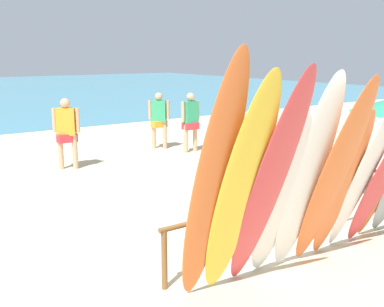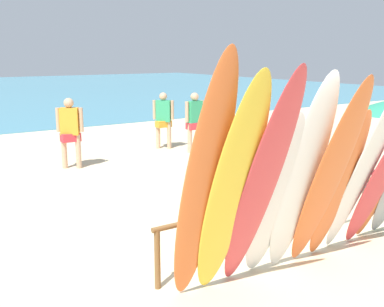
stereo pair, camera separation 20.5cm
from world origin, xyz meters
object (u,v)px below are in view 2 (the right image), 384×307
object	(u,v)px
surfboard_rack	(290,206)
surfboard_orange_0	(203,186)
surfboard_white_3	(274,197)
beach_chair_blue	(300,155)
beachgoer_strolling	(195,118)
beach_chair_red	(358,164)
surfboard_yellow_1	(231,191)
surfboard_red_2	(261,186)
beachgoer_near_rack	(163,116)
surfboard_orange_6	(339,186)
beachgoer_photographing	(70,128)
surfboard_white_4	(302,177)
surfboard_white_7	(368,161)
surfboard_red_8	(379,182)
surfboard_orange_5	(329,177)

from	to	relation	value
surfboard_rack	surfboard_orange_0	bearing A→B (deg)	-160.35
surfboard_white_3	beach_chair_blue	world-z (taller)	surfboard_white_3
beachgoer_strolling	beach_chair_red	xyz separation A→B (m)	(1.08, -4.53, -0.51)
surfboard_yellow_1	surfboard_red_2	bearing A→B (deg)	-7.36
surfboard_red_2	beach_chair_blue	xyz separation A→B (m)	(4.47, 3.68, -0.88)
beachgoer_near_rack	beach_chair_blue	bearing A→B (deg)	147.34
surfboard_orange_6	beachgoer_photographing	bearing A→B (deg)	95.13
beach_chair_red	surfboard_white_4	bearing A→B (deg)	-153.78
surfboard_rack	surfboard_orange_6	xyz separation A→B (m)	(0.20, -0.64, 0.41)
surfboard_yellow_1	surfboard_orange_6	world-z (taller)	surfboard_yellow_1
beachgoer_strolling	surfboard_orange_6	bearing A→B (deg)	-113.54
surfboard_white_7	beach_chair_blue	world-z (taller)	surfboard_white_7
beachgoer_strolling	surfboard_white_7	bearing A→B (deg)	-110.42
beachgoer_near_rack	surfboard_red_8	bearing A→B (deg)	122.79
surfboard_red_8	beachgoer_photographing	bearing A→B (deg)	105.29
surfboard_orange_0	beachgoer_near_rack	distance (m)	8.64
surfboard_white_7	surfboard_red_8	xyz separation A→B (m)	(0.35, 0.06, -0.35)
surfboard_white_4	surfboard_white_7	bearing A→B (deg)	-3.20
surfboard_rack	surfboard_orange_6	bearing A→B (deg)	-73.05
surfboard_red_8	beach_chair_blue	size ratio (longest dim) A/B	2.66
surfboard_orange_0	beachgoer_strolling	world-z (taller)	surfboard_orange_0
surfboard_rack	surfboard_red_8	world-z (taller)	surfboard_red_8
surfboard_orange_0	surfboard_yellow_1	bearing A→B (deg)	-5.81
surfboard_yellow_1	surfboard_orange_5	world-z (taller)	surfboard_yellow_1
surfboard_rack	surfboard_orange_6	distance (m)	0.79
surfboard_yellow_1	beachgoer_near_rack	distance (m)	8.54
surfboard_white_4	beachgoer_near_rack	world-z (taller)	surfboard_white_4
beachgoer_near_rack	beach_chair_blue	distance (m)	4.31
surfboard_orange_6	beach_chair_red	world-z (taller)	surfboard_orange_6
surfboard_rack	surfboard_orange_6	size ratio (longest dim) A/B	2.01
surfboard_orange_6	surfboard_orange_0	bearing A→B (deg)	176.43
surfboard_white_3	surfboard_orange_5	distance (m)	0.75
surfboard_white_3	surfboard_orange_6	bearing A→B (deg)	-1.27
surfboard_rack	surfboard_red_2	bearing A→B (deg)	-147.87
surfboard_rack	beachgoer_photographing	bearing A→B (deg)	99.20
surfboard_red_2	surfboard_white_4	world-z (taller)	surfboard_red_2
surfboard_rack	beach_chair_red	bearing A→B (deg)	23.93
beachgoer_strolling	surfboard_rack	bearing A→B (deg)	-116.94
surfboard_yellow_1	surfboard_orange_5	size ratio (longest dim) A/B	1.03
surfboard_orange_6	beach_chair_blue	xyz separation A→B (m)	(3.02, 3.54, -0.60)
surfboard_orange_6	beachgoer_photographing	distance (m)	6.91
surfboard_orange_5	beach_chair_blue	world-z (taller)	surfboard_orange_5
surfboard_white_3	surfboard_white_4	xyz separation A→B (m)	(0.34, -0.10, 0.21)
surfboard_rack	surfboard_orange_0	distance (m)	2.19
surfboard_white_3	beach_chair_red	distance (m)	4.96
surfboard_yellow_1	surfboard_red_2	distance (m)	0.36
surfboard_white_7	beach_chair_red	bearing A→B (deg)	35.33
surfboard_white_3	beachgoer_near_rack	xyz separation A→B (m)	(2.86, 7.58, -0.13)
surfboard_red_8	beachgoer_near_rack	xyz separation A→B (m)	(1.08, 7.72, -0.06)
surfboard_orange_0	beachgoer_strolling	xyz separation A→B (m)	(4.40, 6.80, -0.44)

